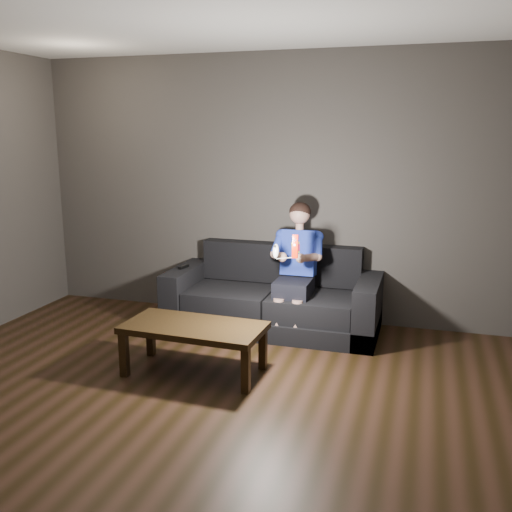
% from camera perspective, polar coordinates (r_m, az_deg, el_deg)
% --- Properties ---
extents(floor, '(5.00, 5.00, 0.00)m').
position_cam_1_polar(floor, '(4.01, -8.88, -16.52)').
color(floor, black).
rests_on(floor, ground).
extents(back_wall, '(5.00, 0.04, 2.70)m').
position_cam_1_polar(back_wall, '(5.89, 1.30, 6.77)').
color(back_wall, '#403C38').
rests_on(back_wall, ground).
extents(sofa, '(2.07, 0.89, 0.80)m').
position_cam_1_polar(sofa, '(5.69, 1.77, -4.65)').
color(sofa, black).
rests_on(sofa, floor).
extents(child, '(0.50, 0.61, 1.22)m').
position_cam_1_polar(child, '(5.47, 4.06, -0.36)').
color(child, black).
rests_on(child, sofa).
extents(wii_remote_red, '(0.06, 0.08, 0.21)m').
position_cam_1_polar(wii_remote_red, '(4.96, 3.94, 0.97)').
color(wii_remote_red, red).
rests_on(wii_remote_red, child).
extents(nunchuk_white, '(0.06, 0.08, 0.14)m').
position_cam_1_polar(nunchuk_white, '(5.01, 1.98, 0.50)').
color(nunchuk_white, white).
rests_on(nunchuk_white, child).
extents(wii_remote_black, '(0.06, 0.15, 0.03)m').
position_cam_1_polar(wii_remote_black, '(5.84, -7.26, -1.07)').
color(wii_remote_black, black).
rests_on(wii_remote_black, sofa).
extents(coffee_table, '(1.15, 0.61, 0.41)m').
position_cam_1_polar(coffee_table, '(4.65, -6.22, -7.48)').
color(coffee_table, black).
rests_on(coffee_table, floor).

